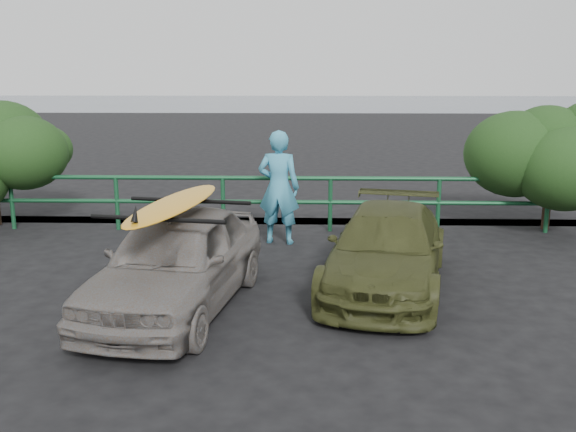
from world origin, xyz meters
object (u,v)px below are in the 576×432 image
guardrail (277,204)px  man (279,187)px  surfboard (175,204)px  olive_vehicle (387,249)px  sedan (177,261)px

guardrail → man: 0.98m
guardrail → surfboard: size_ratio=5.17×
guardrail → man: bearing=-84.8°
olive_vehicle → surfboard: size_ratio=1.38×
guardrail → olive_vehicle: (1.66, -3.17, 0.02)m
man → guardrail: bearing=-75.8°
olive_vehicle → man: size_ratio=1.90×
sedan → guardrail: bearing=85.4°
guardrail → sedan: bearing=-104.5°
guardrail → olive_vehicle: bearing=-62.3°
guardrail → surfboard: 4.29m
man → surfboard: (-1.13, -3.21, 0.36)m
sedan → surfboard: 0.72m
guardrail → olive_vehicle: size_ratio=3.75×
man → surfboard: man is taller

